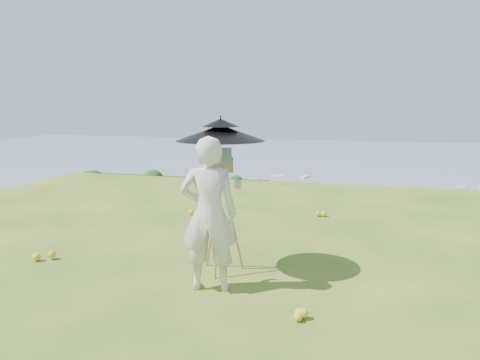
% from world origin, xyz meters
% --- Properties ---
extents(ground, '(14.00, 14.00, 0.00)m').
position_xyz_m(ground, '(0.00, 0.00, 0.00)').
color(ground, '#3B651C').
rests_on(ground, ground).
extents(shoreline_tier, '(170.00, 28.00, 8.00)m').
position_xyz_m(shoreline_tier, '(0.00, 75.00, -36.00)').
color(shoreline_tier, gray).
rests_on(shoreline_tier, bay_water).
extents(bay_water, '(700.00, 700.00, 0.00)m').
position_xyz_m(bay_water, '(0.00, 240.00, -34.00)').
color(bay_water, slate).
rests_on(bay_water, ground).
extents(peninsula, '(90.00, 60.00, 12.00)m').
position_xyz_m(peninsula, '(-75.00, 155.00, -29.00)').
color(peninsula, '#10390F').
rests_on(peninsula, bay_water).
extents(slope_trees, '(110.00, 50.00, 6.00)m').
position_xyz_m(slope_trees, '(0.00, 35.00, -15.00)').
color(slope_trees, '#184314').
rests_on(slope_trees, forest_slope).
extents(harbor_town, '(110.00, 22.00, 5.00)m').
position_xyz_m(harbor_town, '(0.00, 75.00, -29.50)').
color(harbor_town, silver).
rests_on(harbor_town, shoreline_tier).
extents(moored_boats, '(140.00, 140.00, 0.70)m').
position_xyz_m(moored_boats, '(-12.50, 161.00, -33.65)').
color(moored_boats, white).
rests_on(moored_boats, bay_water).
extents(wildflowers, '(10.00, 10.50, 0.12)m').
position_xyz_m(wildflowers, '(0.00, 0.25, 0.06)').
color(wildflowers, yellow).
rests_on(wildflowers, ground).
extents(painter, '(0.74, 0.56, 1.84)m').
position_xyz_m(painter, '(0.19, -0.91, 0.92)').
color(painter, beige).
rests_on(painter, ground).
extents(field_easel, '(0.81, 0.81, 1.65)m').
position_xyz_m(field_easel, '(0.15, -0.30, 0.82)').
color(field_easel, '#925E3D').
rests_on(field_easel, ground).
extents(sun_umbrella, '(1.43, 1.43, 0.69)m').
position_xyz_m(sun_umbrella, '(0.14, -0.27, 1.70)').
color(sun_umbrella, black).
rests_on(sun_umbrella, field_easel).
extents(painter_cap, '(0.26, 0.28, 0.10)m').
position_xyz_m(painter_cap, '(0.19, -0.91, 1.78)').
color(painter_cap, '#D97789').
rests_on(painter_cap, painter).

